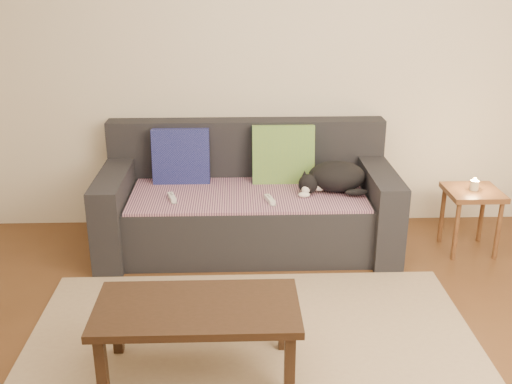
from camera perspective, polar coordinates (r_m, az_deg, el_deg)
ground at (r=3.19m, az=-0.17°, el=-17.11°), size 4.50×4.50×0.00m
back_wall at (r=4.57m, az=-0.99°, el=12.43°), size 4.50×0.04×2.60m
sofa at (r=4.41m, az=-0.81°, el=-1.23°), size 2.10×0.94×0.87m
throw_blanket at (r=4.28m, az=-0.80°, el=-0.19°), size 1.66×0.74×0.02m
cushion_navy at (r=4.48m, az=-7.15°, el=3.32°), size 0.42×0.15×0.43m
cushion_green at (r=4.48m, az=2.59°, el=3.44°), size 0.46×0.19×0.47m
cat at (r=4.32m, az=7.46°, el=1.40°), size 0.54×0.42×0.22m
wii_remote_a at (r=4.19m, az=-8.00°, el=-0.52°), size 0.08×0.15×0.03m
wii_remote_b at (r=4.11m, az=1.32°, el=-0.73°), size 0.07×0.15×0.03m
side_table at (r=4.55m, az=19.90°, el=-0.78°), size 0.38×0.38×0.47m
candle at (r=4.51m, az=20.08°, el=0.63°), size 0.06×0.06×0.09m
rug at (r=3.31m, az=-0.26°, el=-15.44°), size 2.50×1.80×0.01m
coffee_table at (r=3.02m, az=-5.61°, el=-11.52°), size 1.01×0.50×0.40m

